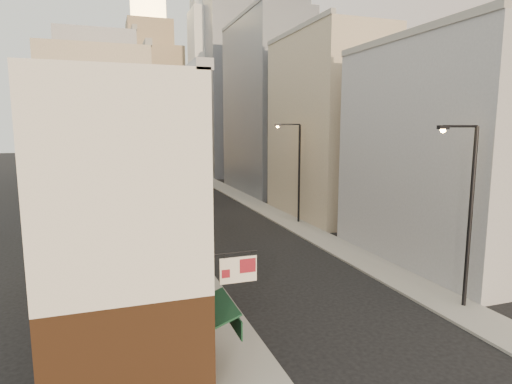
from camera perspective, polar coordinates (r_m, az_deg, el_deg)
name	(u,v)px	position (r m, az deg, el deg)	size (l,w,h in m)	color
ground	(410,372)	(20.22, 19.88, -21.61)	(360.00, 360.00, 0.00)	black
sidewalk_left	(143,192)	(69.26, -14.87, 0.06)	(3.00, 140.00, 0.15)	gray
sidewalk_right	(223,188)	(71.37, -4.41, 0.57)	(3.00, 140.00, 0.15)	gray
near_building_left	(119,207)	(22.72, -17.79, -1.92)	(8.30, 23.04, 12.30)	#53301B
left_bldg_beige	(100,151)	(39.42, -20.06, 5.16)	(8.00, 12.00, 16.00)	tan
left_bldg_grey	(101,128)	(55.37, -19.95, 8.08)	(8.00, 16.00, 20.00)	gray
left_bldg_tan	(103,137)	(73.39, -19.74, 6.92)	(8.00, 18.00, 17.00)	#8E795C
left_bldg_wingrid	(103,118)	(93.39, -19.76, 9.32)	(8.00, 20.00, 24.00)	gray
right_bldg_grey	(442,155)	(34.57, 23.60, 4.56)	(8.00, 16.00, 16.00)	gray
right_bldg_beige	(326,128)	(49.28, 9.33, 8.48)	(8.00, 16.00, 20.00)	tan
right_bldg_wingrid	(265,108)	(67.62, 1.16, 11.13)	(8.00, 20.00, 26.00)	gray
highrise	(246,55)	(97.25, -1.34, 17.85)	(21.00, 23.00, 51.20)	gray
clock_tower	(151,95)	(106.16, -13.78, 12.47)	(14.00, 14.00, 44.90)	#8E795C
white_tower	(210,87)	(94.23, -6.09, 13.78)	(8.00, 8.00, 41.50)	silver
streetlamp_near	(467,206)	(25.71, 26.34, -1.74)	(2.66, 0.27, 10.14)	black
streetlamp_mid	(297,167)	(44.65, 5.44, 3.32)	(2.67, 0.88, 10.38)	black
traffic_light_left	(146,177)	(58.23, -14.44, 2.01)	(0.56, 0.47, 5.00)	black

